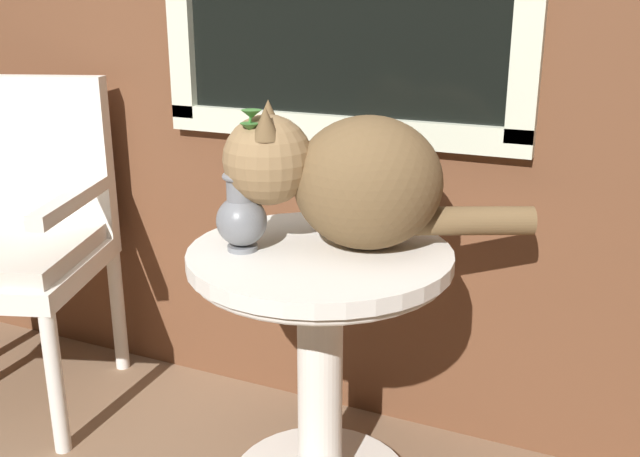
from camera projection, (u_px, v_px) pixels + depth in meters
name	position (u px, v px, depth m)	size (l,w,h in m)	color
wicker_side_table	(320.00, 328.00, 1.68)	(0.60, 0.60, 0.64)	silver
wicker_chair	(10.00, 228.00, 2.12)	(0.66, 0.65, 0.96)	silver
cat	(350.00, 179.00, 1.60)	(0.66, 0.41, 0.33)	brown
pewter_vase_with_ivy	(242.00, 211.00, 1.59)	(0.12, 0.12, 0.32)	slate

